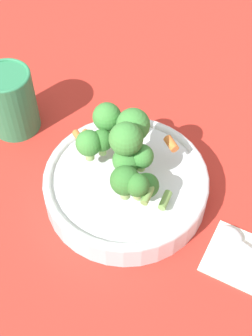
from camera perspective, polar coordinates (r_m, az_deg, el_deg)
name	(u,v)px	position (r m, az deg, el deg)	size (l,w,h in m)	color
ground_plane	(126,194)	(0.71, 0.00, -3.23)	(3.00, 3.00, 0.00)	#B72D23
bowl	(126,184)	(0.69, 0.00, -1.99)	(0.24, 0.24, 0.05)	silver
pasta_salad	(125,151)	(0.64, -0.11, 2.09)	(0.15, 0.19, 0.10)	#8CB766
cup	(11,100)	(0.78, -13.87, 8.00)	(0.08, 0.08, 0.11)	#2D7F51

